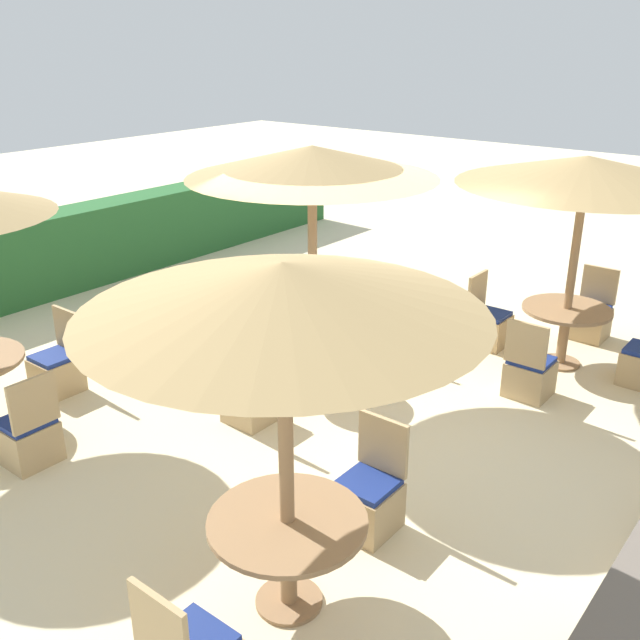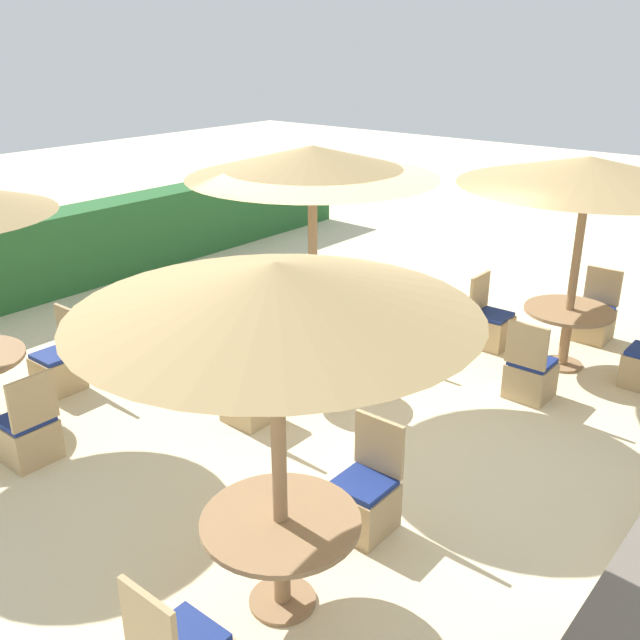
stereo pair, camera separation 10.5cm
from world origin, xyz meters
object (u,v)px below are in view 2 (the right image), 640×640
at_px(round_table_front_right, 568,322).
at_px(patio_chair_front_right_east, 593,320).
at_px(patio_chair_center_east, 367,341).
at_px(round_table_center, 313,342).
at_px(parasol_front_left, 275,290).
at_px(patio_chair_front_right_north, 490,327).
at_px(patio_chair_front_left_east, 364,500).
at_px(patio_chair_back_left_east, 59,368).
at_px(parasol_front_right, 589,172).
at_px(patio_chair_center_west, 249,398).
at_px(patio_chair_front_right_west, 530,375).
at_px(parasol_center, 312,163).
at_px(round_table_front_left, 281,536).
at_px(patio_chair_back_left_south, 28,435).
at_px(patio_chair_center_north, 255,346).

relative_size(round_table_front_right, patio_chair_front_right_east, 1.12).
bearing_deg(patio_chair_center_east, round_table_center, 87.04).
height_order(round_table_center, parasol_front_left, parasol_front_left).
bearing_deg(round_table_center, patio_chair_front_right_north, -22.94).
bearing_deg(parasol_front_left, patio_chair_center_east, 27.38).
distance_m(round_table_front_right, round_table_center, 3.10).
xyz_separation_m(parasol_front_left, patio_chair_front_left_east, (1.04, 0.05, -2.09)).
xyz_separation_m(patio_chair_back_left_east, parasol_front_left, (-0.86, -4.17, 2.09)).
xyz_separation_m(parasol_front_right, patio_chair_center_west, (-3.38, 2.02, -2.09)).
height_order(patio_chair_front_right_west, patio_chair_center_east, same).
bearing_deg(patio_chair_front_left_east, patio_chair_front_right_west, -91.69).
bearing_deg(parasol_center, round_table_front_right, -39.63).
relative_size(round_table_front_right, round_table_front_left, 0.95).
bearing_deg(patio_chair_back_left_south, patio_chair_front_right_east, -26.21).
xyz_separation_m(patio_chair_front_right_west, patio_chair_center_east, (-0.36, 1.95, 0.00)).
xyz_separation_m(patio_chair_back_left_south, patio_chair_front_left_east, (1.18, -3.04, 0.00)).
distance_m(patio_chair_center_north, round_table_front_left, 3.96).
bearing_deg(patio_chair_center_north, patio_chair_center_west, 40.99).
bearing_deg(patio_chair_front_left_east, patio_chair_center_north, -30.49).
xyz_separation_m(patio_chair_center_west, parasol_front_left, (-1.70, -2.00, 2.09)).
height_order(patio_chair_back_left_east, patio_chair_front_left_east, same).
bearing_deg(round_table_front_right, round_table_front_left, 179.76).
bearing_deg(patio_chair_front_left_east, patio_chair_front_right_north, -77.30).
distance_m(parasol_center, round_table_front_left, 3.87).
distance_m(round_table_center, patio_chair_center_north, 0.97).
distance_m(patio_chair_front_right_north, round_table_center, 2.59).
distance_m(patio_chair_front_right_east, parasol_front_left, 6.47).
height_order(parasol_front_right, patio_chair_center_west, parasol_front_right).
bearing_deg(patio_chair_center_west, patio_chair_front_right_west, 48.94).
bearing_deg(round_table_center, patio_chair_back_left_east, 129.74).
bearing_deg(patio_chair_front_right_east, round_table_front_right, 91.14).
relative_size(patio_chair_front_right_east, patio_chair_center_north, 1.00).
distance_m(round_table_front_right, patio_chair_back_left_south, 6.08).
bearing_deg(patio_chair_back_left_east, patio_chair_front_right_east, -128.35).
bearing_deg(patio_chair_center_north, parasol_front_left, 46.72).
height_order(patio_chair_front_right_east, patio_chair_front_left_east, same).
bearing_deg(patio_chair_back_left_east, patio_chair_front_left_east, -177.44).
bearing_deg(parasol_center, patio_chair_center_west, 177.49).
relative_size(patio_chair_back_left_south, parasol_center, 0.34).
distance_m(patio_chair_center_east, patio_chair_center_west, 1.98).
xyz_separation_m(patio_chair_front_right_north, patio_chair_front_right_west, (-1.02, -0.99, 0.00)).
distance_m(patio_chair_front_right_east, patio_chair_center_west, 4.86).
bearing_deg(parasol_front_right, round_table_center, 140.37).
bearing_deg(round_table_front_right, patio_chair_front_right_east, 1.14).
relative_size(patio_chair_center_north, patio_chair_center_east, 1.00).
height_order(patio_chair_back_left_south, round_table_center, patio_chair_back_left_south).
relative_size(patio_chair_center_east, round_table_front_left, 0.85).
bearing_deg(round_table_center, round_table_front_left, -144.04).
xyz_separation_m(parasol_center, round_table_front_left, (-2.69, -1.95, -1.98)).
distance_m(round_table_front_left, patio_chair_front_left_east, 1.09).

